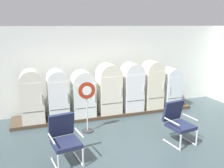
{
  "coord_description": "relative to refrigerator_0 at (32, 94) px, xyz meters",
  "views": [
    {
      "loc": [
        -2.25,
        -4.2,
        2.91
      ],
      "look_at": [
        0.1,
        2.75,
        1.09
      ],
      "focal_mm": 38.32,
      "sensor_mm": 36.0,
      "label": 1
    }
  ],
  "objects": [
    {
      "name": "armchair_right",
      "position": [
        3.44,
        -2.35,
        -0.37
      ],
      "size": [
        0.7,
        0.79,
        1.04
      ],
      "color": "silver",
      "rests_on": "ground"
    },
    {
      "name": "refrigerator_4",
      "position": [
        3.19,
        -0.01,
        0.02
      ],
      "size": [
        0.65,
        0.68,
        1.6
      ],
      "color": "white",
      "rests_on": "display_plinth"
    },
    {
      "name": "display_plinth",
      "position": [
        2.32,
        0.1,
        -0.88
      ],
      "size": [
        5.98,
        0.95,
        0.1
      ],
      "primitive_type": "cube",
      "color": "#47382A",
      "rests_on": "ground"
    },
    {
      "name": "refrigerator_5",
      "position": [
        3.94,
        -0.03,
        0.04
      ],
      "size": [
        0.62,
        0.64,
        1.63
      ],
      "color": "beige",
      "rests_on": "display_plinth"
    },
    {
      "name": "refrigerator_0",
      "position": [
        0.0,
        0.0,
        0.0
      ],
      "size": [
        0.64,
        0.7,
        1.56
      ],
      "color": "silver",
      "rests_on": "display_plinth"
    },
    {
      "name": "refrigerator_3",
      "position": [
        2.38,
        0.01,
        0.02
      ],
      "size": [
        0.71,
        0.72,
        1.61
      ],
      "color": "silver",
      "rests_on": "display_plinth"
    },
    {
      "name": "ground",
      "position": [
        2.32,
        -2.93,
        -0.96
      ],
      "size": [
        12.0,
        10.0,
        0.05
      ],
      "primitive_type": "cube",
      "color": "#39484C"
    },
    {
      "name": "back_wall",
      "position": [
        2.32,
        0.73,
        0.52
      ],
      "size": [
        11.76,
        0.12,
        2.88
      ],
      "color": "silver",
      "rests_on": "ground"
    },
    {
      "name": "refrigerator_6",
      "position": [
        4.67,
        -0.04,
        -0.11
      ],
      "size": [
        0.58,
        0.63,
        1.36
      ],
      "color": "white",
      "rests_on": "display_plinth"
    },
    {
      "name": "refrigerator_2",
      "position": [
        1.52,
        -0.0,
        -0.08
      ],
      "size": [
        0.69,
        0.7,
        1.43
      ],
      "color": "white",
      "rests_on": "display_plinth"
    },
    {
      "name": "armchair_left",
      "position": [
        0.61,
        -2.34,
        -0.37
      ],
      "size": [
        0.71,
        0.8,
        1.04
      ],
      "color": "silver",
      "rests_on": "ground"
    },
    {
      "name": "sign_stand",
      "position": [
        1.41,
        -1.04,
        -0.23
      ],
      "size": [
        0.46,
        0.32,
        1.43
      ],
      "color": "#2D2D30",
      "rests_on": "ground"
    },
    {
      "name": "refrigerator_1",
      "position": [
        0.74,
        0.0,
        -0.03
      ],
      "size": [
        0.6,
        0.71,
        1.51
      ],
      "color": "white",
      "rests_on": "display_plinth"
    }
  ]
}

